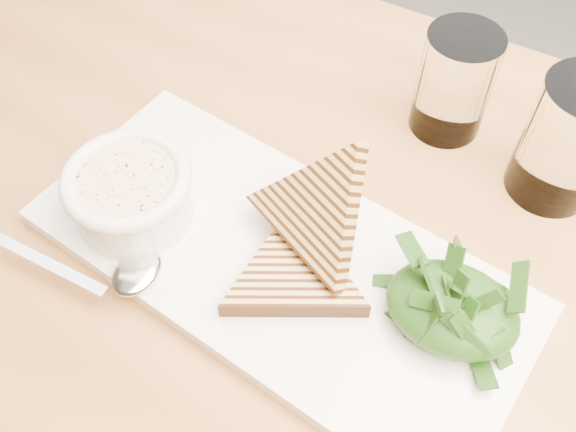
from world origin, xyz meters
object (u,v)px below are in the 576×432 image
at_px(table_top, 383,345).
at_px(soup_bowl, 133,199).
at_px(platter, 278,262).
at_px(glass_far, 569,142).
at_px(glass_near, 454,83).

relative_size(table_top, soup_bowl, 11.80).
distance_m(table_top, soup_bowl, 0.25).
relative_size(platter, soup_bowl, 4.20).
relative_size(soup_bowl, glass_far, 0.84).
bearing_deg(table_top, glass_near, 96.86).
xyz_separation_m(soup_bowl, glass_near, (0.21, 0.24, 0.02)).
relative_size(soup_bowl, glass_near, 0.94).
bearing_deg(glass_far, glass_near, 162.37).
height_order(platter, glass_near, glass_near).
relative_size(table_top, platter, 2.81).
height_order(platter, soup_bowl, soup_bowl).
xyz_separation_m(soup_bowl, glass_far, (0.32, 0.21, 0.02)).
bearing_deg(table_top, soup_bowl, 178.44).
height_order(table_top, glass_near, glass_near).
bearing_deg(glass_near, soup_bowl, -131.08).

